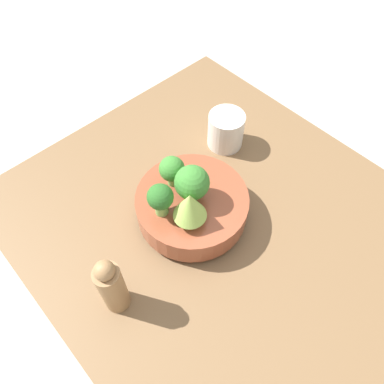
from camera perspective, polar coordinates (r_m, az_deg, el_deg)
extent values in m
plane|color=#ADA89E|center=(0.86, 3.62, -4.69)|extent=(6.00, 6.00, 0.00)
cube|color=brown|center=(0.85, 3.67, -4.17)|extent=(0.87, 0.78, 0.03)
cylinder|color=brown|center=(0.83, 0.00, -3.40)|extent=(0.11, 0.11, 0.01)
cylinder|color=brown|center=(0.80, 0.00, -2.03)|extent=(0.24, 0.24, 0.06)
cylinder|color=#7AB256|center=(0.74, -4.68, -2.30)|extent=(0.03, 0.03, 0.03)
sphere|color=#286023|center=(0.71, -4.87, -0.74)|extent=(0.05, 0.05, 0.05)
cylinder|color=#609347|center=(0.76, 0.00, -0.27)|extent=(0.02, 0.02, 0.03)
sphere|color=#387A2D|center=(0.73, 0.00, 1.45)|extent=(0.07, 0.07, 0.07)
cylinder|color=#6BA34C|center=(0.73, -0.45, -3.78)|extent=(0.03, 0.03, 0.02)
cone|color=#93B751|center=(0.70, -0.48, -1.93)|extent=(0.07, 0.07, 0.07)
cylinder|color=#6BA34C|center=(0.78, -2.98, 2.03)|extent=(0.02, 0.02, 0.03)
sphere|color=#387A2D|center=(0.76, -3.09, 3.55)|extent=(0.05, 0.05, 0.05)
cylinder|color=silver|center=(0.94, 5.17, 9.38)|extent=(0.09, 0.09, 0.09)
cylinder|color=#997047|center=(0.70, -12.01, -14.15)|extent=(0.05, 0.05, 0.13)
sphere|color=#997047|center=(0.63, -13.24, -11.58)|extent=(0.04, 0.04, 0.04)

